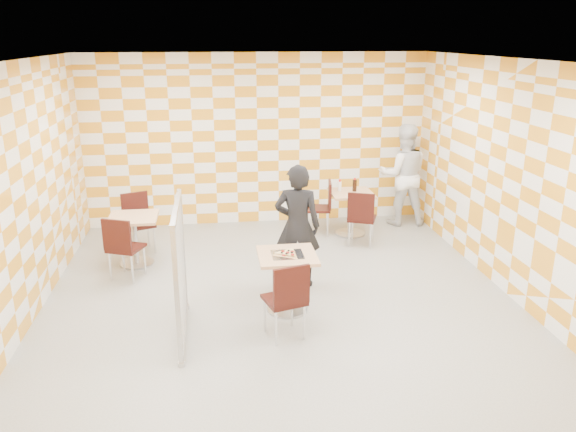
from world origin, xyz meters
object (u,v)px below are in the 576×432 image
object	(u,v)px
main_table	(287,273)
sport_bottle	(340,186)
second_table	(351,206)
chair_main_front	(288,296)
partition	(180,271)
chair_second_front	(361,215)
chair_empty_far	(137,217)
soda_bottle	(355,185)
man_dark	(297,226)
man_white	(403,175)
chair_empty_near	(122,244)
chair_second_side	(323,203)
empty_table	(134,232)

from	to	relation	value
main_table	sport_bottle	world-z (taller)	sport_bottle
second_table	sport_bottle	bearing A→B (deg)	148.72
chair_main_front	partition	size ratio (longest dim) A/B	0.60
chair_second_front	sport_bottle	world-z (taller)	sport_bottle
second_table	chair_empty_far	bearing A→B (deg)	-175.45
main_table	second_table	size ratio (longest dim) A/B	1.00
soda_bottle	man_dark	bearing A→B (deg)	-123.29
sport_bottle	man_dark	bearing A→B (deg)	-117.25
man_white	chair_empty_near	bearing A→B (deg)	30.63
second_table	chair_empty_far	world-z (taller)	chair_empty_far
second_table	chair_second_side	distance (m)	0.47
second_table	chair_second_side	bearing A→B (deg)	169.08
empty_table	soda_bottle	distance (m)	3.68
empty_table	man_dark	world-z (taller)	man_dark
main_table	chair_second_front	world-z (taller)	chair_second_front
chair_empty_far	sport_bottle	world-z (taller)	sport_bottle
chair_main_front	partition	world-z (taller)	partition
main_table	man_dark	size ratio (longest dim) A/B	0.45
partition	soda_bottle	xyz separation A→B (m)	(2.76, 3.13, 0.06)
chair_main_front	chair_empty_far	bearing A→B (deg)	122.71
main_table	sport_bottle	size ratio (longest dim) A/B	3.75
chair_empty_far	partition	xyz separation A→B (m)	(0.81, -2.80, 0.25)
chair_empty_far	soda_bottle	bearing A→B (deg)	5.37
main_table	partition	distance (m)	1.35
chair_second_front	soda_bottle	bearing A→B (deg)	86.14
chair_second_front	partition	xyz separation A→B (m)	(-2.71, -2.47, 0.25)
chair_main_front	soda_bottle	world-z (taller)	soda_bottle
second_table	chair_empty_near	size ratio (longest dim) A/B	0.81
main_table	chair_empty_far	bearing A→B (deg)	131.05
chair_empty_near	soda_bottle	xyz separation A→B (m)	(3.64, 1.51, 0.31)
empty_table	second_table	bearing A→B (deg)	14.02
chair_main_front	man_white	distance (m)	4.62
main_table	chair_empty_far	xyz separation A→B (m)	(-2.06, 2.36, 0.04)
partition	man_white	distance (m)	5.16
man_white	chair_second_front	bearing A→B (deg)	54.19
sport_bottle	chair_second_side	bearing A→B (deg)	-175.71
empty_table	partition	world-z (taller)	partition
chair_second_front	soda_bottle	xyz separation A→B (m)	(0.04, 0.66, 0.31)
empty_table	sport_bottle	bearing A→B (deg)	16.53
chair_empty_far	soda_bottle	world-z (taller)	soda_bottle
second_table	soda_bottle	bearing A→B (deg)	40.71
empty_table	sport_bottle	world-z (taller)	sport_bottle
chair_second_front	man_dark	size ratio (longest dim) A/B	0.55
main_table	partition	xyz separation A→B (m)	(-1.25, -0.44, 0.28)
chair_main_front	chair_empty_far	distance (m)	3.64
empty_table	man_white	world-z (taller)	man_white
chair_second_front	man_white	xyz separation A→B (m)	(1.03, 1.07, 0.36)
chair_second_side	man_dark	distance (m)	2.12
chair_second_front	man_dark	bearing A→B (deg)	-133.88
second_table	chair_empty_near	distance (m)	3.86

